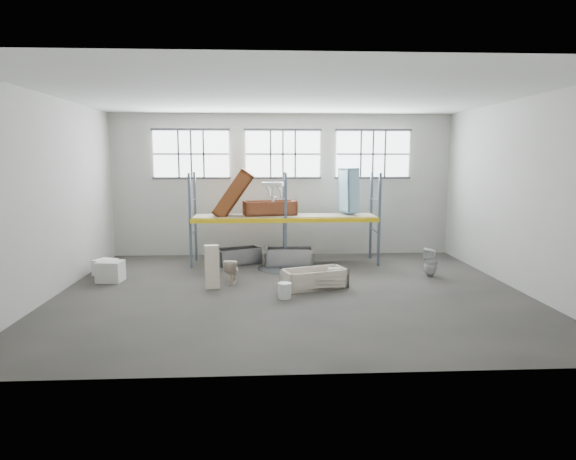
{
  "coord_description": "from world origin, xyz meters",
  "views": [
    {
      "loc": [
        -0.73,
        -12.4,
        3.44
      ],
      "look_at": [
        0.0,
        1.5,
        1.4
      ],
      "focal_mm": 30.43,
      "sensor_mm": 36.0,
      "label": 1
    }
  ],
  "objects": [
    {
      "name": "blue_tub_upright",
      "position": [
        2.13,
        3.64,
        2.4
      ],
      "size": [
        0.66,
        0.8,
        1.5
      ],
      "primitive_type": null,
      "rotation": [
        0.0,
        1.54,
        0.31
      ],
      "color": "#83B2CE",
      "rests_on": "shelf_deck"
    },
    {
      "name": "carton_near",
      "position": [
        -5.04,
        1.29,
        0.29
      ],
      "size": [
        0.72,
        0.64,
        0.58
      ],
      "primitive_type": "cube",
      "rotation": [
        0.0,
        0.0,
        -0.09
      ],
      "color": "silver",
      "rests_on": "floor"
    },
    {
      "name": "wall_front",
      "position": [
        0.0,
        -5.05,
        2.5
      ],
      "size": [
        12.0,
        0.1,
        5.0
      ],
      "primitive_type": "cube",
      "color": "beige",
      "rests_on": "ground"
    },
    {
      "name": "wall_left",
      "position": [
        -6.05,
        0.0,
        2.5
      ],
      "size": [
        0.1,
        10.0,
        5.0
      ],
      "primitive_type": "cube",
      "color": "#A9A79D",
      "rests_on": "ground"
    },
    {
      "name": "shelf_deck",
      "position": [
        0.0,
        3.5,
        1.58
      ],
      "size": [
        5.9,
        1.1,
        0.03
      ],
      "primitive_type": "cube",
      "color": "gray",
      "rests_on": "floor"
    },
    {
      "name": "rack_upright_ra",
      "position": [
        3.0,
        2.9,
        1.5
      ],
      "size": [
        0.08,
        0.08,
        3.0
      ],
      "primitive_type": "cube",
      "color": "slate",
      "rests_on": "floor"
    },
    {
      "name": "toilet_white",
      "position": [
        4.2,
        1.41,
        0.42
      ],
      "size": [
        0.51,
        0.51,
        0.84
      ],
      "primitive_type": "imported",
      "rotation": [
        0.0,
        0.0,
        -2.01
      ],
      "color": "silver",
      "rests_on": "floor"
    },
    {
      "name": "toilet_beige",
      "position": [
        -1.61,
        0.97,
        0.34
      ],
      "size": [
        0.42,
        0.69,
        0.67
      ],
      "primitive_type": "imported",
      "rotation": [
        0.0,
        0.0,
        3.07
      ],
      "color": "beige",
      "rests_on": "floor"
    },
    {
      "name": "rack_upright_mb",
      "position": [
        0.0,
        4.1,
        1.5
      ],
      "size": [
        0.08,
        0.08,
        3.0
      ],
      "primitive_type": "cube",
      "color": "slate",
      "rests_on": "floor"
    },
    {
      "name": "rust_tub_flat",
      "position": [
        -0.49,
        3.64,
        1.82
      ],
      "size": [
        1.82,
        1.09,
        0.48
      ],
      "primitive_type": null,
      "rotation": [
        0.0,
        0.0,
        0.18
      ],
      "color": "brown",
      "rests_on": "shelf_deck"
    },
    {
      "name": "carton_far",
      "position": [
        -5.43,
        2.11,
        0.23
      ],
      "size": [
        0.72,
        0.72,
        0.46
      ],
      "primitive_type": "cube",
      "rotation": [
        0.0,
        0.0,
        -0.39
      ],
      "color": "white",
      "rests_on": "floor"
    },
    {
      "name": "wet_patch",
      "position": [
        0.0,
        2.7,
        0.0
      ],
      "size": [
        1.8,
        1.8,
        0.0
      ],
      "primitive_type": "cylinder",
      "color": "black",
      "rests_on": "floor"
    },
    {
      "name": "window_mid",
      "position": [
        0.0,
        4.94,
        3.6
      ],
      "size": [
        2.6,
        0.04,
        1.6
      ],
      "primitive_type": "cube",
      "color": "white",
      "rests_on": "wall_back"
    },
    {
      "name": "cistern_tall",
      "position": [
        -2.09,
        0.41,
        0.58
      ],
      "size": [
        0.41,
        0.3,
        1.17
      ],
      "primitive_type": "cube",
      "rotation": [
        0.0,
        0.0,
        0.16
      ],
      "color": "#F3E3C7",
      "rests_on": "floor"
    },
    {
      "name": "sink_in_tub",
      "position": [
        0.63,
        0.47,
        0.16
      ],
      "size": [
        0.46,
        0.46,
        0.14
      ],
      "primitive_type": "imported",
      "rotation": [
        0.0,
        0.0,
        -0.2
      ],
      "color": "beige",
      "rests_on": "bathtub_beige"
    },
    {
      "name": "wall_back",
      "position": [
        0.0,
        5.05,
        2.5
      ],
      "size": [
        12.0,
        0.1,
        5.0
      ],
      "primitive_type": "cube",
      "color": "#A7A49A",
      "rests_on": "ground"
    },
    {
      "name": "rack_beam_back",
      "position": [
        0.0,
        4.1,
        1.5
      ],
      "size": [
        6.0,
        0.1,
        0.14
      ],
      "primitive_type": "cube",
      "color": "yellow",
      "rests_on": "floor"
    },
    {
      "name": "bucket",
      "position": [
        -0.2,
        -0.66,
        0.19
      ],
      "size": [
        0.34,
        0.34,
        0.39
      ],
      "primitive_type": "cylinder",
      "rotation": [
        0.0,
        0.0,
        0.02
      ],
      "color": "silver",
      "rests_on": "floor"
    },
    {
      "name": "rack_upright_rb",
      "position": [
        3.0,
        4.1,
        1.5
      ],
      "size": [
        0.08,
        0.08,
        3.0
      ],
      "primitive_type": "cube",
      "color": "slate",
      "rests_on": "floor"
    },
    {
      "name": "rack_upright_ma",
      "position": [
        0.0,
        2.9,
        1.5
      ],
      "size": [
        0.08,
        0.08,
        3.0
      ],
      "primitive_type": "cube",
      "color": "slate",
      "rests_on": "floor"
    },
    {
      "name": "sink_on_shelf",
      "position": [
        -0.4,
        3.26,
        2.09
      ],
      "size": [
        0.89,
        0.8,
        0.65
      ],
      "primitive_type": "imported",
      "rotation": [
        0.0,
        0.0,
        -0.4
      ],
      "color": "silver",
      "rests_on": "rust_tub_flat"
    },
    {
      "name": "cistern_spare",
      "position": [
        1.25,
        0.55,
        0.28
      ],
      "size": [
        0.42,
        0.22,
        0.39
      ],
      "primitive_type": "cube",
      "rotation": [
        0.0,
        0.0,
        -0.06
      ],
      "color": "beige",
      "rests_on": "bathtub_beige"
    },
    {
      "name": "ceiling",
      "position": [
        0.0,
        0.0,
        5.05
      ],
      "size": [
        12.0,
        10.0,
        0.1
      ],
      "primitive_type": "cube",
      "color": "silver",
      "rests_on": "ground"
    },
    {
      "name": "floor",
      "position": [
        0.0,
        0.0,
        -0.05
      ],
      "size": [
        12.0,
        10.0,
        0.1
      ],
      "primitive_type": "cube",
      "color": "#49443E",
      "rests_on": "ground"
    },
    {
      "name": "rust_tub_tilted",
      "position": [
        -1.67,
        3.51,
        2.29
      ],
      "size": [
        1.38,
        0.81,
        1.68
      ],
      "primitive_type": null,
      "rotation": [
        0.0,
        -0.96,
        -0.0
      ],
      "color": "brown",
      "rests_on": "shelf_deck"
    },
    {
      "name": "steel_tub_right",
      "position": [
        0.12,
        3.17,
        0.28
      ],
      "size": [
        1.57,
        0.78,
        0.56
      ],
      "primitive_type": null,
      "rotation": [
        0.0,
        0.0,
        -0.04
      ],
      "color": "#ACAFB4",
      "rests_on": "floor"
    },
    {
      "name": "rack_upright_la",
      "position": [
        -3.0,
        2.9,
        1.5
      ],
      "size": [
        0.08,
        0.08,
        3.0
      ],
      "primitive_type": "cube",
      "color": "slate",
      "rests_on": "floor"
    },
    {
      "name": "wall_right",
      "position": [
        6.05,
        0.0,
        2.5
      ],
      "size": [
        0.1,
        10.0,
        5.0
      ],
      "primitive_type": "cube",
      "color": "#A6A49A",
      "rests_on": "ground"
    },
    {
      "name": "steel_tub_left",
      "position": [
        -1.56,
        3.42,
        0.27
      ],
      "size": [
        1.6,
        1.22,
        0.53
      ],
      "primitive_type": null,
      "rotation": [
        0.0,
        0.0,
        0.43
      ],
      "color": "#95979B",
      "rests_on": "floor"
    },
    {
      "name": "bathtub_beige",
      "position": [
        0.65,
        0.34,
        0.25
      ],
      "size": [
        1.86,
        1.29,
        0.5
      ],
      "primitive_type": null,
      "rotation": [
        0.0,
        0.0,
        0.32
      ],
      "color": "beige",
      "rests_on": "floor"
    },
    {
      "name": "window_right",
      "position": [
        3.2,
        4.94,
        3.6
      ],
      "size": [
        2.6,
        0.04,
        1.6
      ],
      "primitive_type": "cube",
      "color": "white",
      "rests_on": "wall_back"
    },
    {
      "name": "window_left",
      "position": [
        -3.2,
        4.94,
        3.6
      ],
      "size": [
        2.6,
        0.04,
        1.6
      ],
      "primitive_type": "cube",
      "color": "white",
      "rests_on": "wall_back"
    },
    {
      "name": "rack_upright_lb",
      "position": [
        -3.0,
        4.1,
        1.5
      ],
      "size": [
        0.08,
        0.08,
        3.0
      ],
      "primitive_type": "cube",
      "color": "slate",
      "rests_on": "floor"
    },
    {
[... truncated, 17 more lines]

